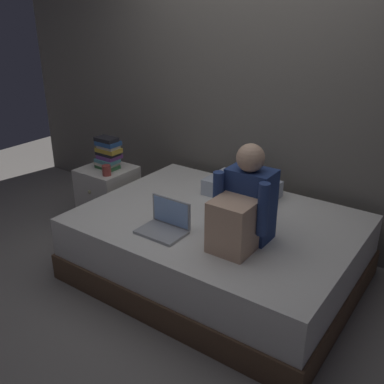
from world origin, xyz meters
TOP-DOWN VIEW (x-y plane):
  - ground_plane at (0.00, 0.00)m, footprint 8.00×8.00m
  - wall_back at (0.00, 1.20)m, footprint 5.60×0.10m
  - bed at (0.20, 0.30)m, footprint 2.00×1.50m
  - nightstand at (-1.10, 0.46)m, footprint 0.44×0.46m
  - person_sitting at (0.52, 0.09)m, footprint 0.39×0.44m
  - laptop at (0.02, -0.09)m, footprint 0.32×0.23m
  - pillow at (0.14, 0.75)m, footprint 0.56×0.36m
  - book_stack at (-1.08, 0.47)m, footprint 0.24×0.17m
  - mug at (-0.97, 0.34)m, footprint 0.08×0.08m

SIDE VIEW (x-z plane):
  - ground_plane at x=0.00m, z-range 0.00..0.00m
  - bed at x=0.20m, z-range 0.00..0.50m
  - nightstand at x=-1.10m, z-range 0.00..0.56m
  - laptop at x=0.02m, z-range 0.45..0.67m
  - pillow at x=0.14m, z-range 0.50..0.63m
  - mug at x=-0.97m, z-range 0.56..0.65m
  - book_stack at x=-1.08m, z-range 0.56..0.85m
  - person_sitting at x=0.52m, z-range 0.42..1.08m
  - wall_back at x=0.00m, z-range 0.00..2.70m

